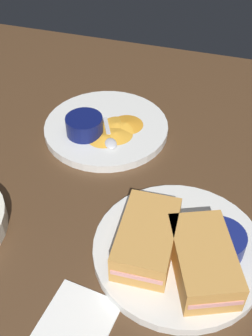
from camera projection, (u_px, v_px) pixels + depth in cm
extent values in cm
cube|color=#4C331E|center=(106.00, 202.00, 70.65)|extent=(110.00, 110.00, 3.00)
cylinder|color=silver|center=(179.00, 250.00, 60.59)|extent=(25.16, 25.16, 1.60)
cube|color=#C68C42|center=(147.00, 238.00, 58.19)|extent=(13.36, 8.23, 4.80)
cube|color=#DB938E|center=(147.00, 238.00, 58.19)|extent=(13.59, 7.64, 0.80)
cube|color=#C68C42|center=(203.00, 260.00, 55.50)|extent=(14.93, 12.06, 4.80)
cube|color=#DB938E|center=(203.00, 260.00, 55.50)|extent=(14.94, 11.60, 0.80)
cylinder|color=navy|center=(220.00, 242.00, 58.52)|extent=(7.03, 7.03, 3.35)
cylinder|color=black|center=(222.00, 237.00, 57.65)|extent=(5.76, 5.76, 0.60)
cube|color=silver|center=(153.00, 233.00, 61.51)|extent=(0.88, 5.51, 0.40)
ellipsoid|color=silver|center=(190.00, 241.00, 60.27)|extent=(2.24, 3.23, 0.80)
cylinder|color=silver|center=(106.00, 128.00, 81.98)|extent=(24.36, 24.36, 1.60)
cylinder|color=#0C144C|center=(84.00, 125.00, 78.34)|extent=(7.06, 7.06, 3.50)
cylinder|color=olive|center=(84.00, 120.00, 77.42)|extent=(5.79, 5.79, 0.60)
cube|color=silver|center=(107.00, 126.00, 80.61)|extent=(5.27, 3.20, 0.40)
ellipsoid|color=silver|center=(111.00, 144.00, 76.54)|extent=(3.85, 3.41, 0.80)
cone|color=gold|center=(103.00, 137.00, 78.20)|extent=(8.43, 8.43, 0.60)
cone|color=gold|center=(91.00, 133.00, 79.06)|extent=(4.42, 4.42, 0.60)
cone|color=gold|center=(116.00, 133.00, 78.97)|extent=(8.23, 8.23, 0.60)
cone|color=gold|center=(117.00, 124.00, 81.10)|extent=(7.72, 7.72, 0.60)
cone|color=gold|center=(126.00, 124.00, 81.01)|extent=(8.38, 8.38, 0.60)
cone|color=orange|center=(127.00, 123.00, 81.22)|extent=(7.32, 7.32, 0.60)
cube|color=white|center=(74.00, 326.00, 52.70)|extent=(11.93, 10.16, 0.40)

